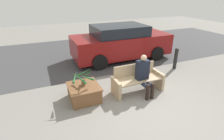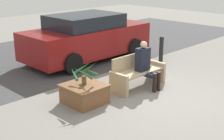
{
  "view_description": "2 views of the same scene",
  "coord_description": "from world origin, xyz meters",
  "px_view_note": "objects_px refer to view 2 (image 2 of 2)",
  "views": [
    {
      "loc": [
        -2.57,
        -3.27,
        2.85
      ],
      "look_at": [
        -0.65,
        1.23,
        0.66
      ],
      "focal_mm": 28.0,
      "sensor_mm": 36.0,
      "label": 1
    },
    {
      "loc": [
        -5.87,
        -4.08,
        2.91
      ],
      "look_at": [
        -0.64,
        1.08,
        0.55
      ],
      "focal_mm": 50.0,
      "sensor_mm": 36.0,
      "label": 2
    }
  ],
  "objects_px": {
    "person_seated": "(146,64)",
    "potted_plant": "(84,73)",
    "planter_box": "(84,93)",
    "bench": "(137,72)",
    "parked_car": "(87,37)",
    "bollard_post": "(161,49)"
  },
  "relations": [
    {
      "from": "planter_box",
      "to": "potted_plant",
      "type": "xyz_separation_m",
      "value": [
        -0.0,
        -0.01,
        0.49
      ]
    },
    {
      "from": "bench",
      "to": "bollard_post",
      "type": "bearing_deg",
      "value": 21.69
    },
    {
      "from": "bench",
      "to": "planter_box",
      "type": "relative_size",
      "value": 1.77
    },
    {
      "from": "bench",
      "to": "parked_car",
      "type": "xyz_separation_m",
      "value": [
        0.83,
        2.9,
        0.38
      ]
    },
    {
      "from": "person_seated",
      "to": "planter_box",
      "type": "distance_m",
      "value": 1.82
    },
    {
      "from": "person_seated",
      "to": "parked_car",
      "type": "xyz_separation_m",
      "value": [
        0.73,
        3.1,
        0.12
      ]
    },
    {
      "from": "bench",
      "to": "parked_car",
      "type": "relative_size",
      "value": 0.36
    },
    {
      "from": "bench",
      "to": "planter_box",
      "type": "distance_m",
      "value": 1.66
    },
    {
      "from": "person_seated",
      "to": "potted_plant",
      "type": "distance_m",
      "value": 1.78
    },
    {
      "from": "bollard_post",
      "to": "parked_car",
      "type": "bearing_deg",
      "value": 126.81
    },
    {
      "from": "bench",
      "to": "potted_plant",
      "type": "distance_m",
      "value": 1.69
    },
    {
      "from": "bench",
      "to": "potted_plant",
      "type": "bearing_deg",
      "value": 174.47
    },
    {
      "from": "bench",
      "to": "person_seated",
      "type": "distance_m",
      "value": 0.34
    },
    {
      "from": "person_seated",
      "to": "planter_box",
      "type": "xyz_separation_m",
      "value": [
        -1.74,
        0.37,
        -0.4
      ]
    },
    {
      "from": "potted_plant",
      "to": "parked_car",
      "type": "height_order",
      "value": "parked_car"
    },
    {
      "from": "person_seated",
      "to": "parked_car",
      "type": "height_order",
      "value": "parked_car"
    },
    {
      "from": "person_seated",
      "to": "planter_box",
      "type": "relative_size",
      "value": 1.36
    },
    {
      "from": "potted_plant",
      "to": "parked_car",
      "type": "bearing_deg",
      "value": 47.9
    },
    {
      "from": "person_seated",
      "to": "potted_plant",
      "type": "height_order",
      "value": "person_seated"
    },
    {
      "from": "potted_plant",
      "to": "bench",
      "type": "bearing_deg",
      "value": -5.53
    },
    {
      "from": "parked_car",
      "to": "bollard_post",
      "type": "xyz_separation_m",
      "value": [
        1.48,
        -1.98,
        -0.31
      ]
    },
    {
      "from": "bollard_post",
      "to": "potted_plant",
      "type": "bearing_deg",
      "value": -169.15
    }
  ]
}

